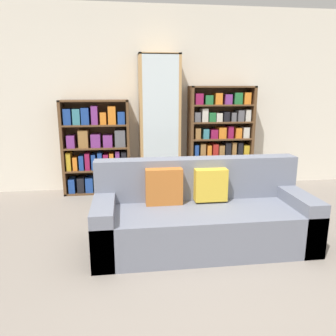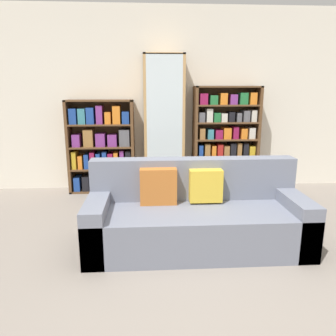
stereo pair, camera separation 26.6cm
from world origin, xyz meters
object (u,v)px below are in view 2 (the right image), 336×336
(wine_bottle, at_px, (215,199))
(bookshelf_right, at_px, (225,141))
(couch, at_px, (196,217))
(bookshelf_left, at_px, (102,148))
(display_cabinet, at_px, (164,125))

(wine_bottle, bearing_deg, bookshelf_right, 70.94)
(couch, relative_size, bookshelf_left, 1.53)
(bookshelf_left, height_order, wine_bottle, bookshelf_left)
(display_cabinet, relative_size, bookshelf_right, 1.28)
(couch, xyz_separation_m, wine_bottle, (0.38, 0.90, -0.12))
(bookshelf_right, xyz_separation_m, wine_bottle, (-0.34, -0.98, -0.59))
(bookshelf_left, relative_size, display_cabinet, 0.68)
(bookshelf_left, bearing_deg, bookshelf_right, 0.02)
(couch, relative_size, wine_bottle, 5.21)
(couch, distance_m, bookshelf_left, 2.23)
(display_cabinet, height_order, wine_bottle, display_cabinet)
(display_cabinet, relative_size, wine_bottle, 4.98)
(bookshelf_left, xyz_separation_m, display_cabinet, (0.93, -0.02, 0.34))
(bookshelf_left, height_order, display_cabinet, display_cabinet)
(display_cabinet, bearing_deg, bookshelf_left, 179.04)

